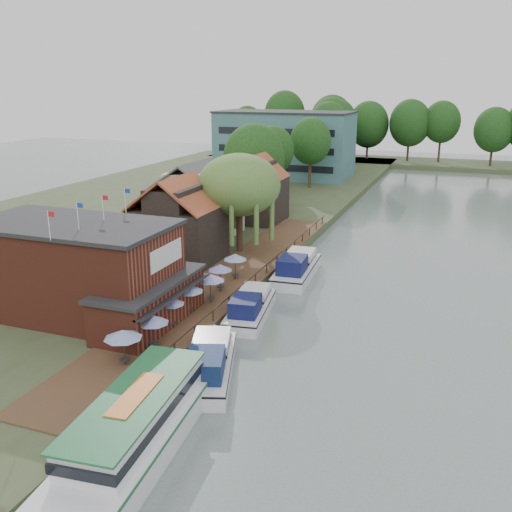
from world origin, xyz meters
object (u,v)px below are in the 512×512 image
(cottage_c, at_px, (255,189))
(umbrella_5, at_px, (220,277))
(cottage_b, at_px, (196,199))
(pub, at_px, (96,271))
(cruiser_2, at_px, (297,265))
(cruiser_0, at_px, (209,358))
(swan, at_px, (168,407))
(willow, at_px, (239,204))
(umbrella_1, at_px, (154,332))
(umbrella_4, at_px, (211,288))
(cruiser_1, at_px, (250,304))
(hotel_block, at_px, (285,144))
(umbrella_2, at_px, (171,312))
(umbrella_3, at_px, (189,299))
(tour_boat, at_px, (131,429))
(umbrella_6, at_px, (235,266))
(umbrella_0, at_px, (124,347))
(cottage_a, at_px, (178,220))

(cottage_c, height_order, umbrella_5, cottage_c)
(cottage_b, bearing_deg, pub, -80.91)
(umbrella_5, bearing_deg, cruiser_2, 64.09)
(cruiser_0, relative_size, swan, 23.07)
(willow, relative_size, umbrella_5, 4.39)
(cottage_c, distance_m, umbrella_5, 26.77)
(willow, xyz_separation_m, cruiser_0, (7.62, -23.90, -4.98))
(umbrella_1, distance_m, umbrella_4, 9.11)
(swan, bearing_deg, cruiser_1, 92.21)
(pub, relative_size, hotel_block, 0.79)
(pub, distance_m, umbrella_2, 6.82)
(cottage_c, xyz_separation_m, umbrella_3, (6.36, -31.36, -2.96))
(willow, relative_size, swan, 23.69)
(tour_boat, bearing_deg, cottage_c, 97.71)
(cruiser_2, bearing_deg, umbrella_1, -104.74)
(willow, relative_size, cruiser_0, 1.03)
(hotel_block, distance_m, umbrella_3, 70.03)
(umbrella_6, xyz_separation_m, cruiser_0, (4.57, -15.40, -1.05))
(umbrella_0, xyz_separation_m, umbrella_4, (0.49, 11.82, 0.00))
(willow, height_order, swan, willow)
(cottage_a, bearing_deg, hotel_block, 97.13)
(umbrella_2, relative_size, cruiser_1, 0.24)
(swan, bearing_deg, cruiser_0, 84.38)
(cottage_c, bearing_deg, pub, -90.00)
(pub, bearing_deg, umbrella_0, -44.57)
(hotel_block, bearing_deg, swan, -76.78)
(tour_boat, bearing_deg, umbrella_3, 101.27)
(tour_boat, relative_size, swan, 33.86)
(cottage_b, height_order, cruiser_0, cottage_b)
(cottage_a, bearing_deg, willow, 48.01)
(umbrella_3, bearing_deg, umbrella_2, -89.25)
(umbrella_6, height_order, cruiser_0, umbrella_6)
(umbrella_1, relative_size, umbrella_2, 1.00)
(cruiser_2, bearing_deg, umbrella_0, -104.84)
(cottage_b, relative_size, umbrella_5, 4.04)
(cottage_b, distance_m, umbrella_0, 33.09)
(pub, relative_size, cruiser_1, 2.06)
(cottage_c, height_order, willow, willow)
(pub, xyz_separation_m, umbrella_2, (6.40, -0.16, -2.36))
(umbrella_6, bearing_deg, umbrella_2, -90.74)
(umbrella_5, relative_size, tour_boat, 0.16)
(hotel_block, height_order, tour_boat, hotel_block)
(cottage_b, height_order, umbrella_6, cottage_b)
(cottage_c, bearing_deg, umbrella_6, -73.77)
(cottage_c, relative_size, cruiser_2, 0.79)
(umbrella_4, xyz_separation_m, cruiser_0, (4.26, -9.44, -1.05))
(hotel_block, bearing_deg, umbrella_3, -78.13)
(umbrella_0, bearing_deg, umbrella_4, 87.63)
(willow, bearing_deg, umbrella_5, -75.53)
(cottage_a, distance_m, cottage_b, 10.44)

